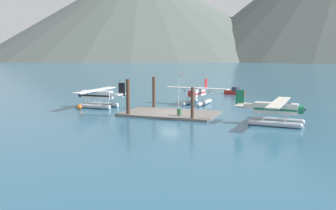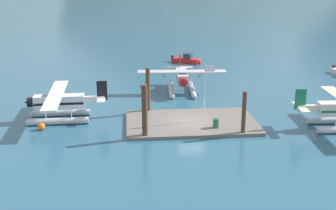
{
  "view_description": "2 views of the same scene",
  "coord_description": "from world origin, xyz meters",
  "px_view_note": "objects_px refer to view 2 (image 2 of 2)",
  "views": [
    {
      "loc": [
        17.46,
        -45.99,
        8.09
      ],
      "look_at": [
        -0.21,
        -0.17,
        1.3
      ],
      "focal_mm": 39.95,
      "sensor_mm": 36.0,
      "label": 1
    },
    {
      "loc": [
        -5.92,
        -39.73,
        14.53
      ],
      "look_at": [
        -2.15,
        0.91,
        1.69
      ],
      "focal_mm": 47.58,
      "sensor_mm": 36.0,
      "label": 2
    }
  ],
  "objects_px": {
    "mooring_buoy": "(41,127)",
    "fuel_drum": "(216,123)",
    "seaplane_silver_bow_centre": "(182,80)",
    "seaplane_white_port_fwd": "(59,105)",
    "flagpole": "(206,86)",
    "boat_red_open_north": "(187,60)"
  },
  "relations": [
    {
      "from": "seaplane_white_port_fwd",
      "to": "boat_red_open_north",
      "type": "xyz_separation_m",
      "value": [
        15.96,
        25.53,
        -1.09
      ]
    },
    {
      "from": "mooring_buoy",
      "to": "boat_red_open_north",
      "type": "height_order",
      "value": "boat_red_open_north"
    },
    {
      "from": "fuel_drum",
      "to": "boat_red_open_north",
      "type": "xyz_separation_m",
      "value": [
        1.29,
        29.79,
        -0.25
      ]
    },
    {
      "from": "seaplane_white_port_fwd",
      "to": "flagpole",
      "type": "bearing_deg",
      "value": -9.43
    },
    {
      "from": "seaplane_silver_bow_centre",
      "to": "seaplane_white_port_fwd",
      "type": "xyz_separation_m",
      "value": [
        -13.11,
        -8.82,
        0.0
      ]
    },
    {
      "from": "boat_red_open_north",
      "to": "seaplane_silver_bow_centre",
      "type": "bearing_deg",
      "value": -99.68
    },
    {
      "from": "mooring_buoy",
      "to": "seaplane_white_port_fwd",
      "type": "relative_size",
      "value": 0.06
    },
    {
      "from": "fuel_drum",
      "to": "mooring_buoy",
      "type": "distance_m",
      "value": 16.09
    },
    {
      "from": "mooring_buoy",
      "to": "seaplane_silver_bow_centre",
      "type": "xyz_separation_m",
      "value": [
        14.45,
        11.45,
        1.24
      ]
    },
    {
      "from": "fuel_drum",
      "to": "seaplane_silver_bow_centre",
      "type": "xyz_separation_m",
      "value": [
        -1.56,
        13.07,
        0.84
      ]
    },
    {
      "from": "fuel_drum",
      "to": "boat_red_open_north",
      "type": "bearing_deg",
      "value": 87.52
    },
    {
      "from": "fuel_drum",
      "to": "seaplane_white_port_fwd",
      "type": "height_order",
      "value": "seaplane_white_port_fwd"
    },
    {
      "from": "mooring_buoy",
      "to": "fuel_drum",
      "type": "bearing_deg",
      "value": -5.79
    },
    {
      "from": "seaplane_silver_bow_centre",
      "to": "seaplane_white_port_fwd",
      "type": "height_order",
      "value": "same"
    },
    {
      "from": "fuel_drum",
      "to": "boat_red_open_north",
      "type": "height_order",
      "value": "boat_red_open_north"
    },
    {
      "from": "fuel_drum",
      "to": "boat_red_open_north",
      "type": "relative_size",
      "value": 0.2
    },
    {
      "from": "flagpole",
      "to": "fuel_drum",
      "type": "distance_m",
      "value": 3.66
    },
    {
      "from": "flagpole",
      "to": "seaplane_silver_bow_centre",
      "type": "distance_m",
      "value": 11.4
    },
    {
      "from": "flagpole",
      "to": "fuel_drum",
      "type": "xyz_separation_m",
      "value": [
        0.65,
        -1.93,
        -3.05
      ]
    },
    {
      "from": "flagpole",
      "to": "mooring_buoy",
      "type": "height_order",
      "value": "flagpole"
    },
    {
      "from": "seaplane_white_port_fwd",
      "to": "boat_red_open_north",
      "type": "relative_size",
      "value": 2.35
    },
    {
      "from": "fuel_drum",
      "to": "seaplane_white_port_fwd",
      "type": "xyz_separation_m",
      "value": [
        -14.67,
        4.26,
        0.84
      ]
    }
  ]
}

